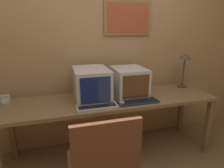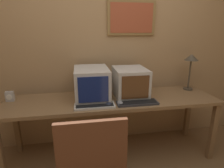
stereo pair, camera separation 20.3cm
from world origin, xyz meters
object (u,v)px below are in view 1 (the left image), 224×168
desk_lamp (185,60)px  desk_clock (5,100)px  keyboard_main (97,106)px  keyboard_side (138,102)px  mouse_far_corner (110,104)px  mouse_near_keyboard (122,103)px  monitor_left (91,84)px  monitor_right (129,82)px

desk_lamp → desk_clock: bearing=-178.7°
keyboard_main → desk_clock: 0.93m
keyboard_side → mouse_far_corner: 0.30m
keyboard_side → mouse_near_keyboard: size_ratio=4.23×
keyboard_side → mouse_near_keyboard: (-0.18, 0.01, 0.01)m
monitor_left → desk_clock: monitor_left is taller
monitor_left → keyboard_main: 0.29m
desk_lamp → monitor_left: bearing=-175.0°
keyboard_main → mouse_near_keyboard: mouse_near_keyboard is taller
mouse_far_corner → desk_clock: (-1.02, 0.30, 0.03)m
monitor_left → mouse_far_corner: 0.32m
keyboard_side → desk_lamp: 0.93m
mouse_near_keyboard → mouse_far_corner: (-0.12, 0.00, 0.00)m
desk_clock → monitor_right: bearing=-2.3°
monitor_right → mouse_far_corner: 0.40m
monitor_left → keyboard_side: bearing=-28.5°
keyboard_side → monitor_left: bearing=151.5°
mouse_far_corner → monitor_left: bearing=122.2°
monitor_right → keyboard_side: monitor_right is taller
monitor_left → mouse_near_keyboard: monitor_left is taller
keyboard_side → mouse_near_keyboard: 0.18m
monitor_left → keyboard_main: bearing=-88.2°
keyboard_side → mouse_near_keyboard: bearing=177.8°
monitor_right → keyboard_side: (0.01, -0.25, -0.15)m
keyboard_main → desk_lamp: bearing=16.0°
keyboard_side → mouse_far_corner: (-0.30, 0.01, 0.01)m
monitor_left → keyboard_main: size_ratio=1.21×
keyboard_main → keyboard_side: size_ratio=0.94×
mouse_far_corner → keyboard_main: bearing=-176.5°
monitor_right → desk_clock: size_ratio=4.05×
monitor_right → keyboard_main: monitor_right is taller
desk_clock → keyboard_main: bearing=-19.1°
desk_clock → keyboard_side: bearing=-13.0°
mouse_near_keyboard → mouse_far_corner: 0.12m
monitor_left → monitor_right: bearing=1.0°
monitor_left → desk_clock: 0.88m
mouse_far_corner → desk_clock: 1.06m
monitor_right → mouse_far_corner: size_ratio=4.08×
monitor_right → monitor_left: bearing=-179.0°
mouse_near_keyboard → monitor_right: bearing=56.0°
mouse_near_keyboard → desk_lamp: bearing=19.7°
keyboard_side → desk_clock: (-1.32, 0.30, 0.04)m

